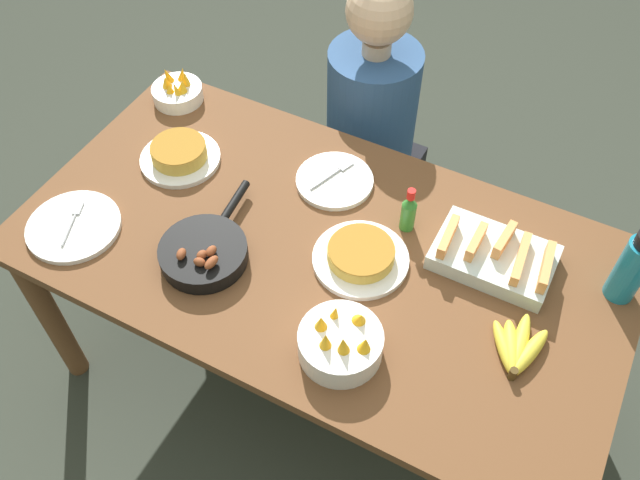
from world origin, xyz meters
TOP-DOWN VIEW (x-y plane):
  - ground_plane at (0.00, 0.00)m, footprint 14.00×14.00m
  - dining_table at (0.00, 0.00)m, footprint 1.67×0.89m
  - banana_bunch at (0.58, -0.07)m, footprint 0.15×0.20m
  - melon_tray at (0.44, 0.17)m, footprint 0.32×0.21m
  - skillet at (-0.26, -0.18)m, footprint 0.24×0.39m
  - frittata_plate_center at (0.12, 0.01)m, footprint 0.26×0.26m
  - frittata_plate_side at (-0.54, 0.10)m, footprint 0.24×0.24m
  - empty_plate_near_front at (-0.64, -0.26)m, footprint 0.26×0.26m
  - empty_plate_far_left at (-0.08, 0.24)m, footprint 0.23×0.23m
  - fruit_bowl_mango at (-0.71, 0.34)m, footprint 0.16×0.16m
  - fruit_bowl_citrus at (0.20, -0.27)m, footprint 0.21×0.21m
  - water_bottle at (0.76, 0.23)m, footprint 0.08×0.08m
  - hot_sauce_bottle at (0.18, 0.18)m, footprint 0.04×0.04m
  - person_figure at (-0.15, 0.68)m, footprint 0.34×0.34m

SIDE VIEW (x-z plane):
  - ground_plane at x=0.00m, z-range 0.00..0.00m
  - person_figure at x=-0.15m, z-range -0.09..1.04m
  - dining_table at x=0.00m, z-range 0.27..0.99m
  - empty_plate_near_front at x=-0.64m, z-range 0.72..0.74m
  - empty_plate_far_left at x=-0.08m, z-range 0.72..0.74m
  - banana_bunch at x=0.58m, z-range 0.72..0.76m
  - frittata_plate_center at x=0.12m, z-range 0.72..0.77m
  - frittata_plate_side at x=-0.54m, z-range 0.72..0.78m
  - skillet at x=-0.26m, z-range 0.71..0.79m
  - melon_tray at x=0.44m, z-range 0.71..0.80m
  - fruit_bowl_mango at x=-0.71m, z-range 0.70..0.81m
  - fruit_bowl_citrus at x=0.20m, z-range 0.70..0.83m
  - hot_sauce_bottle at x=0.18m, z-range 0.71..0.86m
  - water_bottle at x=0.76m, z-range 0.72..0.95m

